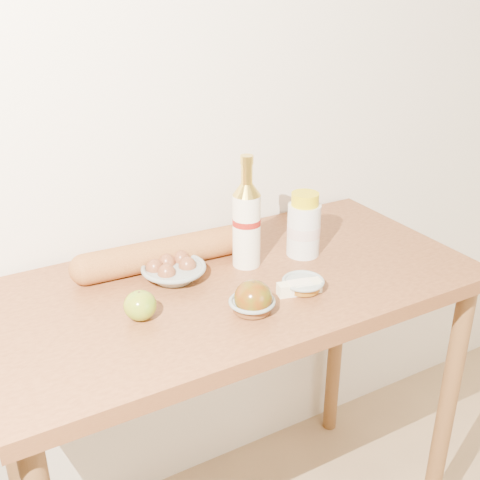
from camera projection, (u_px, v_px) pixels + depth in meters
name	position (u px, v px, depth m)	size (l,w,h in m)	color
back_wall	(171.00, 91.00, 1.56)	(3.50, 0.02, 2.60)	#EEE4CF
table	(234.00, 323.00, 1.52)	(1.20, 0.60, 0.90)	#955830
bourbon_bottle	(247.00, 222.00, 1.49)	(0.09, 0.09, 0.29)	white
cream_bottle	(304.00, 226.00, 1.56)	(0.11, 0.11, 0.17)	silver
egg_bowl	(173.00, 270.00, 1.46)	(0.18, 0.18, 0.06)	gray
baguette	(161.00, 254.00, 1.51)	(0.47, 0.10, 0.08)	#B26F36
apple_yellowgreen	(140.00, 305.00, 1.30)	(0.08, 0.08, 0.07)	#9F961F
apple_redgreen_right	(253.00, 298.00, 1.31)	(0.09, 0.09, 0.08)	maroon
sugar_bowl	(252.00, 305.00, 1.33)	(0.12, 0.12, 0.03)	gray
syrup_bowl	(303.00, 284.00, 1.42)	(0.13, 0.13, 0.03)	#8D9A95
butter_stick	(299.00, 288.00, 1.40)	(0.11, 0.05, 0.03)	#F8EFC0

